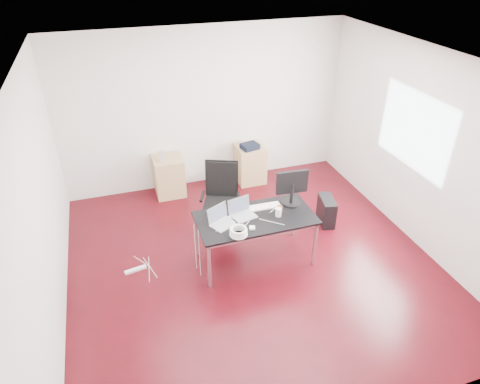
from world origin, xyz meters
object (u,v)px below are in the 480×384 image
object	(u,v)px
office_chair	(221,195)
filing_cabinet_left	(169,176)
filing_cabinet_right	(250,164)
pc_tower	(326,211)
desk	(256,220)

from	to	relation	value
office_chair	filing_cabinet_left	world-z (taller)	office_chair
filing_cabinet_left	filing_cabinet_right	world-z (taller)	same
filing_cabinet_left	pc_tower	size ratio (longest dim) A/B	1.56
office_chair	pc_tower	world-z (taller)	office_chair
pc_tower	filing_cabinet_right	bearing A→B (deg)	125.72
office_chair	pc_tower	xyz separation A→B (m)	(1.63, -0.38, -0.39)
office_chair	filing_cabinet_right	world-z (taller)	office_chair
desk	filing_cabinet_right	bearing A→B (deg)	72.56
desk	filing_cabinet_left	xyz separation A→B (m)	(-0.83, 2.18, -0.33)
desk	pc_tower	world-z (taller)	desk
pc_tower	desk	bearing A→B (deg)	-147.33
filing_cabinet_left	filing_cabinet_right	distance (m)	1.51
desk	filing_cabinet_right	xyz separation A→B (m)	(0.68, 2.18, -0.33)
filing_cabinet_right	pc_tower	distance (m)	1.82
office_chair	pc_tower	size ratio (longest dim) A/B	2.40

